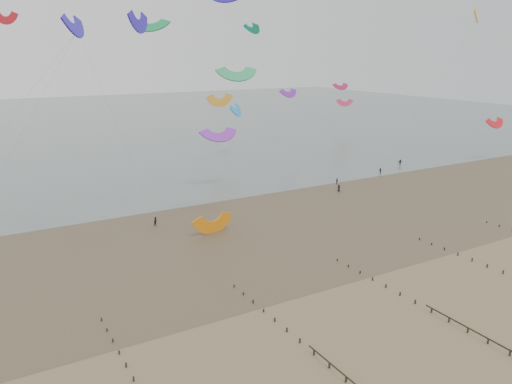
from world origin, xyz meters
TOP-DOWN VIEW (x-y plane):
  - ground at (0.00, 0.00)m, footprint 500.00×500.00m
  - sea_and_shore at (-4.08, 34.40)m, footprint 500.00×665.00m
  - kitesurfers at (25.26, 49.82)m, footprint 117.24×16.09m
  - grounded_kite at (-7.20, 33.20)m, footprint 7.47×6.13m
  - kites_airborne at (-7.88, 86.72)m, footprint 237.30×125.87m

SIDE VIEW (x-z plane):
  - ground at x=0.00m, z-range 0.00..0.00m
  - grounded_kite at x=-7.20m, z-range -1.90..1.90m
  - sea_and_shore at x=-4.08m, z-range -0.01..0.02m
  - kitesurfers at x=25.26m, z-range -0.08..1.75m
  - kites_airborne at x=-7.88m, z-range 1.29..42.88m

